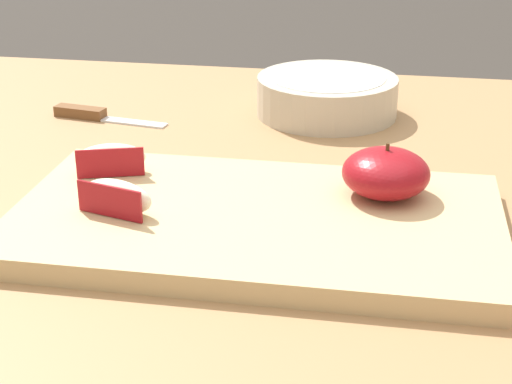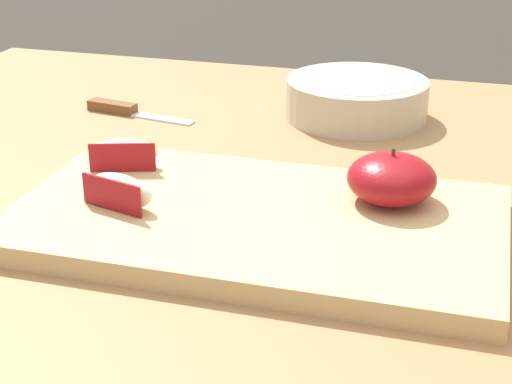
{
  "view_description": "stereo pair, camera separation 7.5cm",
  "coord_description": "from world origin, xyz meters",
  "px_view_note": "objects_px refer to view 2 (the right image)",
  "views": [
    {
      "loc": [
        0.13,
        -0.78,
        1.08
      ],
      "look_at": [
        0.01,
        -0.1,
        0.78
      ],
      "focal_mm": 56.86,
      "sensor_mm": 36.0,
      "label": 1
    },
    {
      "loc": [
        0.21,
        -0.76,
        1.08
      ],
      "look_at": [
        0.01,
        -0.1,
        0.78
      ],
      "focal_mm": 56.86,
      "sensor_mm": 36.0,
      "label": 2
    }
  ],
  "objects_px": {
    "paring_knife": "(121,109)",
    "ceramic_fruit_bowl": "(357,97)",
    "apple_half_skin_up": "(392,179)",
    "apple_wedge_near_knife": "(124,153)",
    "apple_wedge_left": "(120,190)",
    "cutting_board": "(256,222)"
  },
  "relations": [
    {
      "from": "cutting_board",
      "to": "paring_knife",
      "type": "distance_m",
      "value": 0.41
    },
    {
      "from": "apple_wedge_left",
      "to": "paring_knife",
      "type": "distance_m",
      "value": 0.36
    },
    {
      "from": "apple_half_skin_up",
      "to": "ceramic_fruit_bowl",
      "type": "distance_m",
      "value": 0.32
    },
    {
      "from": "apple_half_skin_up",
      "to": "ceramic_fruit_bowl",
      "type": "xyz_separation_m",
      "value": [
        -0.09,
        0.31,
        -0.02
      ]
    },
    {
      "from": "apple_half_skin_up",
      "to": "ceramic_fruit_bowl",
      "type": "relative_size",
      "value": 0.46
    },
    {
      "from": "apple_half_skin_up",
      "to": "apple_wedge_near_knife",
      "type": "height_order",
      "value": "apple_half_skin_up"
    },
    {
      "from": "apple_half_skin_up",
      "to": "paring_knife",
      "type": "bearing_deg",
      "value": 148.86
    },
    {
      "from": "apple_wedge_left",
      "to": "paring_knife",
      "type": "relative_size",
      "value": 0.47
    },
    {
      "from": "paring_knife",
      "to": "apple_half_skin_up",
      "type": "bearing_deg",
      "value": -31.14
    },
    {
      "from": "apple_wedge_left",
      "to": "apple_wedge_near_knife",
      "type": "bearing_deg",
      "value": 112.84
    },
    {
      "from": "cutting_board",
      "to": "apple_wedge_left",
      "type": "bearing_deg",
      "value": -169.35
    },
    {
      "from": "cutting_board",
      "to": "apple_half_skin_up",
      "type": "height_order",
      "value": "apple_half_skin_up"
    },
    {
      "from": "apple_wedge_left",
      "to": "ceramic_fruit_bowl",
      "type": "height_order",
      "value": "same"
    },
    {
      "from": "apple_wedge_left",
      "to": "paring_knife",
      "type": "xyz_separation_m",
      "value": [
        -0.15,
        0.32,
        -0.03
      ]
    },
    {
      "from": "apple_half_skin_up",
      "to": "apple_wedge_near_knife",
      "type": "relative_size",
      "value": 1.12
    },
    {
      "from": "cutting_board",
      "to": "paring_knife",
      "type": "xyz_separation_m",
      "value": [
        -0.28,
        0.3,
        -0.0
      ]
    },
    {
      "from": "ceramic_fruit_bowl",
      "to": "cutting_board",
      "type": "bearing_deg",
      "value": -94.87
    },
    {
      "from": "apple_half_skin_up",
      "to": "apple_wedge_near_knife",
      "type": "distance_m",
      "value": 0.28
    },
    {
      "from": "paring_knife",
      "to": "ceramic_fruit_bowl",
      "type": "distance_m",
      "value": 0.32
    },
    {
      "from": "apple_half_skin_up",
      "to": "apple_wedge_left",
      "type": "distance_m",
      "value": 0.26
    },
    {
      "from": "cutting_board",
      "to": "ceramic_fruit_bowl",
      "type": "relative_size",
      "value": 2.44
    },
    {
      "from": "paring_knife",
      "to": "ceramic_fruit_bowl",
      "type": "bearing_deg",
      "value": 12.76
    }
  ]
}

